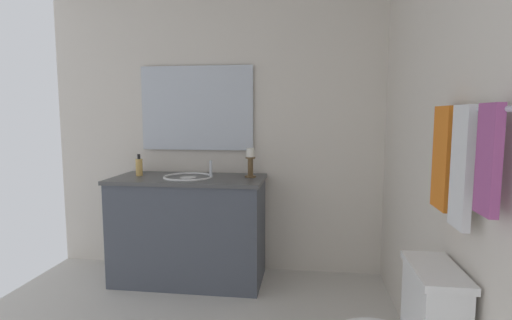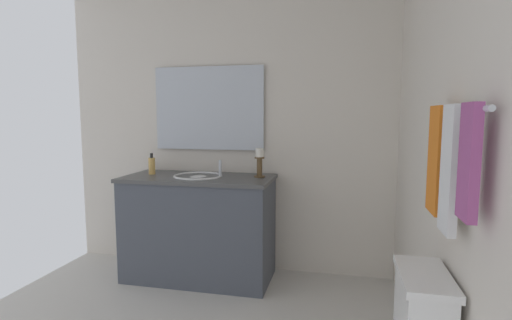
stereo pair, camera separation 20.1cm
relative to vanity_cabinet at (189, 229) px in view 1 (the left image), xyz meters
name	(u,v)px [view 1 (the left image)]	position (x,y,z in m)	size (l,w,h in m)	color
wall_back	(446,144)	(1.07, 1.61, 0.79)	(2.79, 0.04, 2.45)	silver
wall_left	(216,131)	(-0.33, 0.15, 0.79)	(0.04, 2.91, 2.45)	silver
vanity_cabinet	(189,229)	(0.00, 0.00, 0.00)	(0.58, 1.24, 0.86)	#474C56
sink_basin	(188,182)	(0.00, 0.00, 0.39)	(0.40, 0.40, 0.24)	white
mirror	(197,108)	(-0.28, 0.00, 0.99)	(0.02, 0.99, 0.72)	silver
candle_holder_tall	(250,162)	(-0.08, 0.50, 0.55)	(0.09, 0.09, 0.24)	brown
soap_bottle	(139,167)	(-0.03, -0.43, 0.50)	(0.06, 0.06, 0.18)	#E5B259
towel_bar	(470,110)	(1.49, 1.55, 0.95)	(0.02, 0.02, 0.64)	silver
towel_near_vanity	(443,158)	(1.27, 1.53, 0.75)	(0.18, 0.03, 0.44)	orange
towel_center	(462,167)	(1.49, 1.53, 0.74)	(0.15, 0.03, 0.47)	white
towel_near_corner	(489,160)	(1.70, 1.53, 0.79)	(0.13, 0.03, 0.36)	#A54C8C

